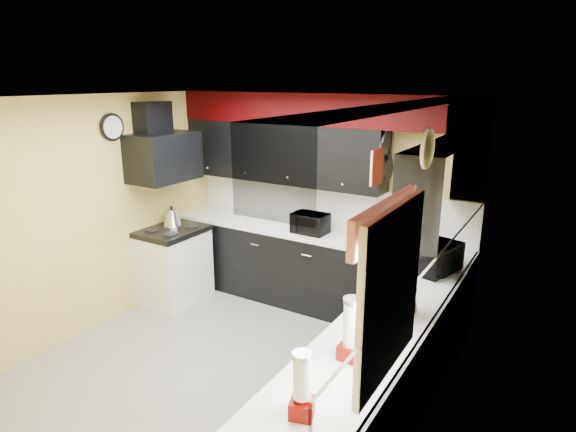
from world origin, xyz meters
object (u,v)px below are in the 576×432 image
at_px(toaster_oven, 310,223).
at_px(knife_block, 407,236).
at_px(microwave, 435,258).
at_px(utensil_crock, 404,240).
at_px(kettle, 172,218).

xyz_separation_m(toaster_oven, knife_block, (1.09, 0.15, -0.01)).
relative_size(microwave, utensil_crock, 2.66).
bearing_deg(toaster_oven, microwave, -14.47).
relative_size(knife_block, kettle, 0.96).
bearing_deg(kettle, microwave, 2.83).
distance_m(toaster_oven, microwave, 1.59).
bearing_deg(toaster_oven, kettle, -160.17).
height_order(knife_block, kettle, knife_block).
bearing_deg(microwave, utensil_crock, 59.14).
relative_size(toaster_oven, knife_block, 1.87).
distance_m(toaster_oven, utensil_crock, 1.09).
xyz_separation_m(microwave, utensil_crock, (-0.45, 0.46, -0.04)).
bearing_deg(kettle, knife_block, 14.93).
bearing_deg(knife_block, kettle, -149.81).
height_order(microwave, kettle, microwave).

